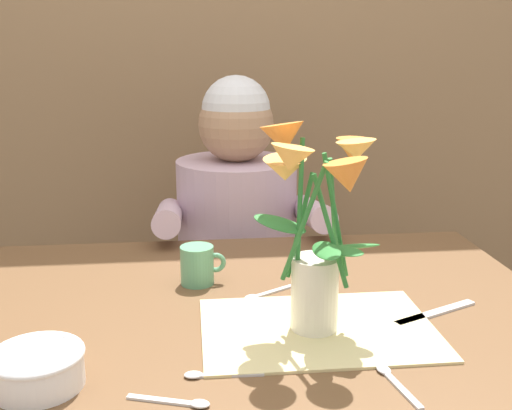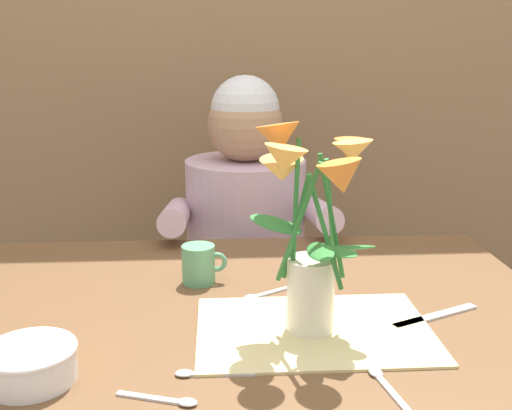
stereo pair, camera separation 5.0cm
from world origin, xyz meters
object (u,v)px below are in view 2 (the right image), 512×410
Objects in this scene: ceramic_bowl at (31,362)px; dinner_knife at (435,316)px; seated_person at (246,273)px; flower_vase at (311,221)px; ceramic_mug at (199,264)px.

ceramic_bowl reaches higher than dinner_knife.
seated_person is at bearing 89.25° from dinner_knife.
seated_person is 0.84m from flower_vase.
flower_vase reaches higher than ceramic_bowl.
ceramic_bowl is at bearing -122.60° from ceramic_mug.
ceramic_mug is (0.24, 0.37, 0.01)m from ceramic_bowl.
dinner_knife is at bearing -24.44° from ceramic_mug.
seated_person is at bearing 67.89° from ceramic_bowl.
flower_vase is 1.90× the size of dinner_knife.
ceramic_bowl is at bearing -163.07° from flower_vase.
dinner_knife is (0.24, 0.04, -0.20)m from flower_vase.
seated_person is 5.97× the size of dinner_knife.
ceramic_mug reaches higher than ceramic_bowl.
seated_person reaches higher than ceramic_bowl.
dinner_knife is at bearing 10.40° from flower_vase.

